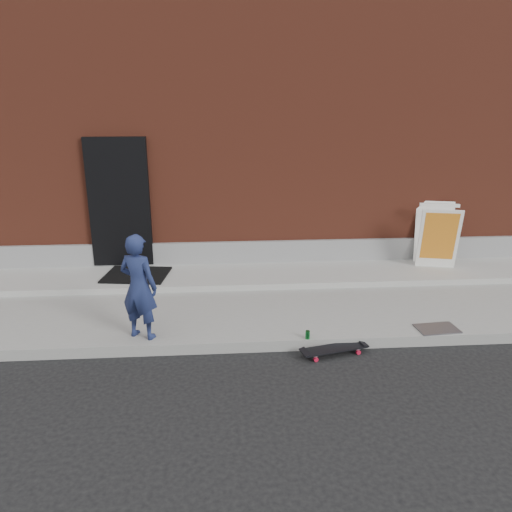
{
  "coord_description": "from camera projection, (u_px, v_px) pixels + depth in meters",
  "views": [
    {
      "loc": [
        -0.85,
        -5.75,
        3.14
      ],
      "look_at": [
        -0.37,
        0.8,
        1.06
      ],
      "focal_mm": 35.0,
      "sensor_mm": 36.0,
      "label": 1
    }
  ],
  "objects": [
    {
      "name": "building",
      "position": [
        253.0,
        125.0,
        12.37
      ],
      "size": [
        20.0,
        8.1,
        5.0
      ],
      "color": "maroon",
      "rests_on": "ground"
    },
    {
      "name": "ground",
      "position": [
        289.0,
        351.0,
        6.47
      ],
      "size": [
        80.0,
        80.0,
        0.0
      ],
      "primitive_type": "plane",
      "color": "black",
      "rests_on": "ground"
    },
    {
      "name": "utility_plate",
      "position": [
        437.0,
        329.0,
        6.76
      ],
      "size": [
        0.58,
        0.4,
        0.02
      ],
      "primitive_type": "cube",
      "rotation": [
        0.0,
        0.0,
        0.09
      ],
      "color": "#58575C",
      "rests_on": "sidewalk"
    },
    {
      "name": "soda_can",
      "position": [
        308.0,
        335.0,
        6.47
      ],
      "size": [
        0.07,
        0.07,
        0.11
      ],
      "primitive_type": "cylinder",
      "rotation": [
        0.0,
        0.0,
        0.23
      ],
      "color": "#198032",
      "rests_on": "sidewalk"
    },
    {
      "name": "apron",
      "position": [
        270.0,
        275.0,
        8.69
      ],
      "size": [
        20.0,
        1.2,
        0.1
      ],
      "primitive_type": "cube",
      "color": "#969691",
      "rests_on": "sidewalk"
    },
    {
      "name": "child",
      "position": [
        139.0,
        287.0,
        6.34
      ],
      "size": [
        0.6,
        0.51,
        1.39
      ],
      "primitive_type": "imported",
      "rotation": [
        0.0,
        0.0,
        2.73
      ],
      "color": "#1B254E",
      "rests_on": "sidewalk"
    },
    {
      "name": "pizza_sign",
      "position": [
        437.0,
        235.0,
        8.88
      ],
      "size": [
        0.84,
        0.94,
        1.13
      ],
      "color": "white",
      "rests_on": "apron"
    },
    {
      "name": "doormat",
      "position": [
        136.0,
        275.0,
        8.5
      ],
      "size": [
        1.14,
        0.97,
        0.03
      ],
      "primitive_type": "cube",
      "rotation": [
        0.0,
        0.0,
        -0.14
      ],
      "color": "black",
      "rests_on": "apron"
    },
    {
      "name": "sidewalk",
      "position": [
        276.0,
        301.0,
        7.88
      ],
      "size": [
        20.0,
        3.0,
        0.15
      ],
      "primitive_type": "cube",
      "color": "gray",
      "rests_on": "ground"
    },
    {
      "name": "skateboard",
      "position": [
        334.0,
        349.0,
        6.37
      ],
      "size": [
        0.89,
        0.42,
        0.1
      ],
      "color": "#B2122D",
      "rests_on": "ground"
    }
  ]
}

